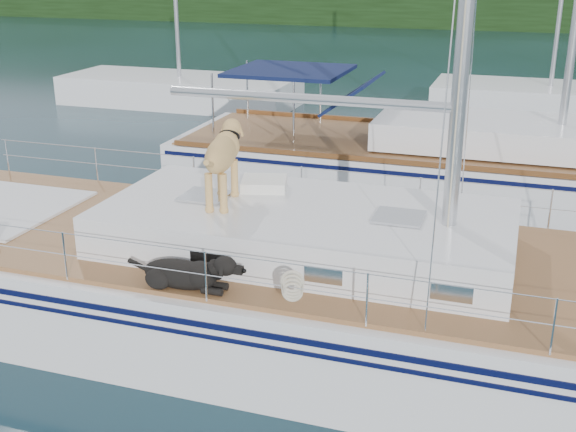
% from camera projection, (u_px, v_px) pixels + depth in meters
% --- Properties ---
extents(ground, '(120.00, 120.00, 0.00)m').
position_uv_depth(ground, '(249.00, 325.00, 10.03)').
color(ground, black).
rests_on(ground, ground).
extents(shore_bank, '(92.00, 1.00, 1.20)m').
position_uv_depth(shore_bank, '(486.00, 19.00, 51.03)').
color(shore_bank, '#595147').
rests_on(shore_bank, ground).
extents(main_sailboat, '(12.00, 3.80, 14.01)m').
position_uv_depth(main_sailboat, '(254.00, 281.00, 9.77)').
color(main_sailboat, white).
rests_on(main_sailboat, ground).
extents(neighbor_sailboat, '(11.00, 3.50, 13.30)m').
position_uv_depth(neighbor_sailboat, '(440.00, 168.00, 15.15)').
color(neighbor_sailboat, white).
rests_on(neighbor_sailboat, ground).
extents(bg_boat_west, '(8.00, 3.00, 11.65)m').
position_uv_depth(bg_boat_west, '(180.00, 91.00, 24.74)').
color(bg_boat_west, white).
rests_on(bg_boat_west, ground).
extents(bg_boat_center, '(7.20, 3.00, 11.65)m').
position_uv_depth(bg_boat_center, '(549.00, 101.00, 22.96)').
color(bg_boat_center, white).
rests_on(bg_boat_center, ground).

